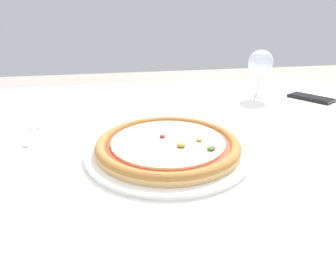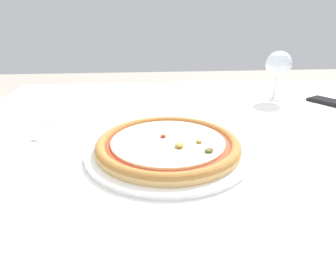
{
  "view_description": "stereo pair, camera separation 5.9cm",
  "coord_description": "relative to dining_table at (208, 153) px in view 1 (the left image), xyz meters",
  "views": [
    {
      "loc": [
        -0.24,
        -0.65,
        1.0
      ],
      "look_at": [
        -0.14,
        -0.12,
        0.77
      ],
      "focal_mm": 30.0,
      "sensor_mm": 36.0,
      "label": 1
    },
    {
      "loc": [
        -0.18,
        -0.66,
        1.0
      ],
      "look_at": [
        -0.14,
        -0.12,
        0.77
      ],
      "focal_mm": 30.0,
      "sensor_mm": 36.0,
      "label": 2
    }
  ],
  "objects": [
    {
      "name": "wine_glass_far_left",
      "position": [
        0.28,
        0.28,
        0.19
      ],
      "size": [
        0.09,
        0.09,
        0.16
      ],
      "color": "silver",
      "rests_on": "dining_table"
    },
    {
      "name": "pizza_plate",
      "position": [
        -0.14,
        -0.12,
        0.09
      ],
      "size": [
        0.35,
        0.35,
        0.04
      ],
      "color": "white",
      "rests_on": "dining_table"
    },
    {
      "name": "dining_table",
      "position": [
        0.0,
        0.0,
        0.0
      ],
      "size": [
        1.38,
        1.17,
        0.74
      ],
      "color": "brown",
      "rests_on": "ground_plane"
    },
    {
      "name": "fork",
      "position": [
        -0.45,
        0.06,
        0.08
      ],
      "size": [
        0.03,
        0.17,
        0.0
      ],
      "color": "silver",
      "rests_on": "dining_table"
    },
    {
      "name": "cell_phone",
      "position": [
        0.44,
        0.2,
        0.08
      ],
      "size": [
        0.13,
        0.16,
        0.01
      ],
      "color": "black",
      "rests_on": "dining_table"
    }
  ]
}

